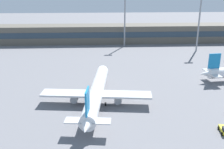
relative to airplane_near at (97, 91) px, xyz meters
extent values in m
plane|color=slate|center=(10.74, 13.38, -3.09)|extent=(400.00, 400.00, 0.00)
cube|color=#5B564C|center=(10.74, 73.58, 1.41)|extent=(159.55, 12.00, 9.00)
cube|color=#263847|center=(10.74, 67.53, 1.86)|extent=(151.57, 0.16, 2.80)
cylinder|color=white|center=(-0.03, -0.26, 0.04)|extent=(7.36, 34.25, 3.60)
cone|color=white|center=(2.04, 18.27, 0.04)|extent=(3.83, 4.31, 3.42)
cone|color=white|center=(-2.08, -18.61, 0.04)|extent=(2.90, 3.85, 2.52)
cube|color=#197FBF|center=(-1.76, -15.77, 4.43)|extent=(0.80, 4.17, 5.20)
cube|color=silver|center=(-1.79, -16.06, 0.22)|extent=(9.70, 3.68, 0.23)
cube|color=silver|center=(-0.13, -1.20, -0.25)|extent=(28.71, 7.67, 0.47)
cylinder|color=gray|center=(5.51, -1.83, -1.58)|extent=(2.22, 3.22, 1.89)
cylinder|color=gray|center=(-5.78, -0.57, -1.58)|extent=(2.22, 3.22, 1.89)
cylinder|color=black|center=(1.30, 11.59, -2.61)|extent=(0.48, 0.98, 0.95)
cylinder|color=black|center=(2.21, -2.41, -2.61)|extent=(0.48, 0.98, 0.95)
cylinder|color=black|center=(-2.68, -1.87, -2.61)|extent=(0.48, 0.98, 0.95)
cone|color=white|center=(33.88, 12.91, -0.21)|extent=(3.53, 2.65, 2.32)
cube|color=#197FBF|center=(36.50, 13.18, 3.84)|extent=(3.84, 0.71, 4.79)
cube|color=silver|center=(36.24, 13.16, -0.04)|extent=(3.33, 8.91, 0.21)
cube|color=yellow|center=(26.92, -16.61, -2.44)|extent=(1.93, 3.76, 0.60)
cylinder|color=black|center=(26.00, -17.71, -2.74)|extent=(0.33, 0.73, 0.70)
cylinder|color=black|center=(26.29, -15.33, -2.74)|extent=(0.33, 0.73, 0.70)
cylinder|color=gray|center=(45.59, 53.29, 10.89)|extent=(0.70, 0.70, 27.96)
cylinder|color=gray|center=(13.49, 64.40, 9.38)|extent=(0.70, 0.70, 24.93)
camera|label=1|loc=(0.60, -65.14, 27.27)|focal=43.18mm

